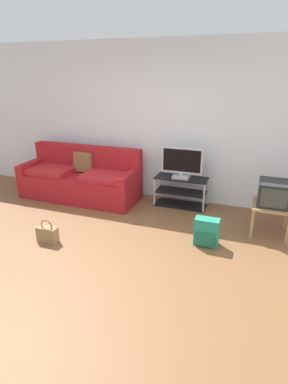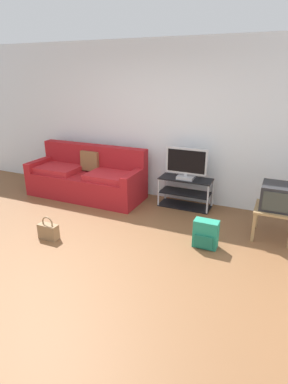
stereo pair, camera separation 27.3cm
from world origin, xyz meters
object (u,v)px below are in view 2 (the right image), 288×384
(flat_tv, at_px, (186,164))
(crt_tv, at_px, (277,196))
(couch, at_px, (87,178))
(handbag, at_px, (48,231))
(side_table, at_px, (274,213))
(tv_stand, at_px, (185,193))
(backpack, at_px, (206,234))

(flat_tv, height_order, crt_tv, flat_tv)
(couch, distance_m, handbag, 1.70)
(couch, bearing_deg, handbag, -75.12)
(side_table, bearing_deg, handbag, -154.90)
(crt_tv, bearing_deg, tv_stand, 159.51)
(side_table, relative_size, crt_tv, 1.16)
(backpack, relative_size, handbag, 1.13)
(crt_tv, bearing_deg, flat_tv, 160.30)
(flat_tv, distance_m, side_table, 1.58)
(crt_tv, bearing_deg, backpack, -139.94)
(flat_tv, relative_size, crt_tv, 1.54)
(couch, xyz_separation_m, flat_tv, (1.81, 0.22, 0.42))
(couch, relative_size, tv_stand, 2.43)
(couch, bearing_deg, flat_tv, 6.80)
(tv_stand, distance_m, handbag, 2.33)
(couch, xyz_separation_m, handbag, (0.43, -1.63, -0.22))
(crt_tv, xyz_separation_m, backpack, (-0.78, -0.66, -0.42))
(backpack, bearing_deg, crt_tv, 39.35)
(couch, height_order, backpack, couch)
(backpack, xyz_separation_m, handbag, (-2.03, -0.68, -0.07))
(crt_tv, relative_size, backpack, 1.19)
(tv_stand, xyz_separation_m, flat_tv, (0.00, -0.02, 0.51))
(flat_tv, xyz_separation_m, backpack, (0.65, -1.17, -0.58))
(side_table, bearing_deg, couch, 174.50)
(tv_stand, height_order, flat_tv, flat_tv)
(couch, relative_size, handbag, 6.40)
(handbag, bearing_deg, backpack, 18.41)
(handbag, bearing_deg, tv_stand, 53.54)
(tv_stand, height_order, crt_tv, crt_tv)
(couch, xyz_separation_m, tv_stand, (1.81, 0.24, -0.09))
(tv_stand, height_order, backpack, tv_stand)
(couch, relative_size, flat_tv, 3.10)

